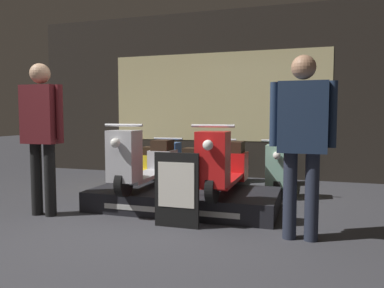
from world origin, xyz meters
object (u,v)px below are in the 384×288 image
(scooter_backrow_2, at_px, (229,167))
(price_sign_board, at_px, (177,190))
(scooter_backrow_1, at_px, (181,165))
(person_right_browsing, at_px, (302,131))
(scooter_display_left, at_px, (145,162))
(scooter_backrow_0, at_px, (136,163))
(person_left_browsing, at_px, (42,126))
(scooter_display_right, at_px, (224,165))
(scooter_backrow_3, at_px, (281,169))

(scooter_backrow_2, distance_m, price_sign_board, 2.34)
(scooter_backrow_1, relative_size, price_sign_board, 2.04)
(person_right_browsing, bearing_deg, scooter_backrow_1, 130.85)
(scooter_display_left, bearing_deg, price_sign_board, -47.17)
(scooter_display_left, height_order, scooter_backrow_0, scooter_display_left)
(scooter_backrow_0, distance_m, person_left_browsing, 2.46)
(scooter_display_right, xyz_separation_m, price_sign_board, (-0.35, -0.76, -0.18))
(scooter_display_left, xyz_separation_m, scooter_backrow_3, (1.61, 1.57, -0.25))
(person_right_browsing, bearing_deg, scooter_backrow_0, 140.70)
(scooter_backrow_0, relative_size, price_sign_board, 2.04)
(scooter_display_left, height_order, person_left_browsing, person_left_browsing)
(scooter_backrow_3, relative_size, person_left_browsing, 0.91)
(scooter_display_left, distance_m, scooter_backrow_3, 2.27)
(scooter_display_right, relative_size, scooter_backrow_3, 1.00)
(scooter_backrow_3, bearing_deg, scooter_backrow_1, 180.00)
(price_sign_board, bearing_deg, scooter_backrow_1, 108.18)
(scooter_display_left, xyz_separation_m, person_left_browsing, (-0.97, -0.77, 0.48))
(person_right_browsing, bearing_deg, price_sign_board, 179.38)
(scooter_display_left, relative_size, scooter_backrow_2, 1.00)
(scooter_backrow_0, distance_m, scooter_backrow_3, 2.51)
(scooter_backrow_1, bearing_deg, price_sign_board, -71.82)
(scooter_display_right, distance_m, person_left_browsing, 2.22)
(scooter_display_right, height_order, scooter_backrow_0, scooter_display_right)
(scooter_display_right, bearing_deg, person_left_browsing, -159.08)
(scooter_display_left, distance_m, person_right_browsing, 2.16)
(scooter_backrow_2, bearing_deg, price_sign_board, -91.76)
(scooter_display_right, bearing_deg, scooter_backrow_1, 125.32)
(scooter_display_left, distance_m, price_sign_board, 1.05)
(scooter_display_right, bearing_deg, price_sign_board, -114.55)
(person_left_browsing, bearing_deg, scooter_backrow_0, 88.16)
(price_sign_board, bearing_deg, scooter_display_right, 65.45)
(scooter_backrow_0, bearing_deg, scooter_backrow_2, 0.00)
(scooter_display_right, xyz_separation_m, scooter_backrow_0, (-1.95, 1.57, -0.25))
(scooter_display_right, height_order, scooter_backrow_3, scooter_display_right)
(scooter_backrow_0, xyz_separation_m, scooter_backrow_3, (2.51, 0.00, 0.00))
(person_right_browsing, distance_m, price_sign_board, 1.42)
(scooter_backrow_3, bearing_deg, scooter_display_left, -135.77)
(scooter_backrow_0, distance_m, scooter_backrow_2, 1.68)
(scooter_backrow_1, xyz_separation_m, person_right_browsing, (2.03, -2.35, 0.71))
(person_left_browsing, bearing_deg, scooter_backrow_1, 68.74)
(scooter_backrow_0, height_order, scooter_backrow_1, same)
(scooter_backrow_3, height_order, person_left_browsing, person_left_browsing)
(scooter_backrow_3, xyz_separation_m, person_left_browsing, (-2.59, -2.35, 0.73))
(scooter_display_right, relative_size, person_right_browsing, 0.93)
(scooter_display_left, xyz_separation_m, price_sign_board, (0.71, -0.76, -0.18))
(scooter_display_right, bearing_deg, person_right_browsing, -40.25)
(scooter_display_right, xyz_separation_m, person_left_browsing, (-2.03, -0.77, 0.48))
(scooter_backrow_1, height_order, person_left_browsing, person_left_browsing)
(scooter_display_left, distance_m, person_left_browsing, 1.33)
(scooter_backrow_0, height_order, person_left_browsing, person_left_browsing)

